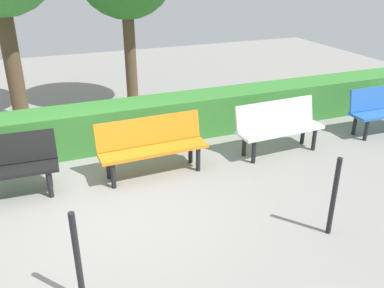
% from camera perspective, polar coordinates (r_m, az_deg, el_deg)
% --- Properties ---
extents(ground_plane, '(20.07, 20.07, 0.00)m').
position_cam_1_polar(ground_plane, '(5.62, -12.32, -8.61)').
color(ground_plane, gray).
extents(bench_white, '(1.52, 0.53, 0.86)m').
position_cam_1_polar(bench_white, '(7.00, 11.92, 2.63)').
color(bench_white, white).
rests_on(bench_white, ground_plane).
extents(bench_orange, '(1.64, 0.51, 0.86)m').
position_cam_1_polar(bench_orange, '(6.16, -5.61, 0.06)').
color(bench_orange, orange).
rests_on(bench_orange, ground_plane).
extents(hedge_row, '(16.07, 0.71, 0.73)m').
position_cam_1_polar(hedge_row, '(7.33, -7.86, 2.99)').
color(hedge_row, '#387F33').
rests_on(hedge_row, ground_plane).
extents(railing_post_mid, '(0.06, 0.06, 1.00)m').
position_cam_1_polar(railing_post_mid, '(5.04, 19.10, -6.95)').
color(railing_post_mid, black).
rests_on(railing_post_mid, ground_plane).
extents(railing_post_far, '(0.06, 0.06, 1.00)m').
position_cam_1_polar(railing_post_far, '(4.03, -15.62, -15.12)').
color(railing_post_far, black).
rests_on(railing_post_far, ground_plane).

